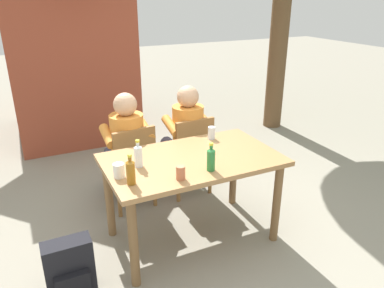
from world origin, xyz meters
TOP-DOWN VIEW (x-y plane):
  - ground_plane at (0.00, 0.00)m, footprint 24.00×24.00m
  - dining_table at (0.00, 0.00)m, footprint 1.42×0.85m
  - chair_far_right at (0.32, 0.73)m, footprint 0.46×0.46m
  - chair_far_left at (-0.31, 0.73)m, footprint 0.49×0.49m
  - person_in_white_shirt at (0.32, 0.84)m, footprint 0.47×0.61m
  - person_in_plaid_shirt at (-0.32, 0.84)m, footprint 0.47×0.61m
  - bottle_clear at (-0.44, 0.03)m, footprint 0.06×0.06m
  - bottle_amber at (-0.58, -0.22)m, footprint 0.06×0.06m
  - bottle_green at (0.03, -0.27)m, footprint 0.06×0.06m
  - cup_terracotta at (-0.24, -0.31)m, footprint 0.07×0.07m
  - cup_white at (-0.63, -0.08)m, footprint 0.08×0.08m
  - cup_glass at (0.34, 0.30)m, footprint 0.07×0.07m
  - backpack_by_near_side at (-1.07, -0.23)m, footprint 0.34×0.22m
  - brick_kiosk at (-0.44, 3.34)m, footprint 1.88×2.14m

SIDE VIEW (x-z plane):
  - ground_plane at x=0.00m, z-range 0.00..0.00m
  - backpack_by_near_side at x=-1.07m, z-range -0.01..0.43m
  - chair_far_right at x=0.32m, z-range 0.05..0.92m
  - chair_far_left at x=-0.31m, z-range 0.05..0.92m
  - person_in_white_shirt at x=0.32m, z-range 0.07..1.25m
  - person_in_plaid_shirt at x=-0.32m, z-range 0.07..1.25m
  - dining_table at x=0.00m, z-range 0.28..1.06m
  - cup_terracotta at x=-0.24m, z-range 0.78..0.88m
  - cup_white at x=-0.63m, z-range 0.78..0.88m
  - cup_glass at x=0.34m, z-range 0.78..0.89m
  - bottle_clear at x=-0.44m, z-range 0.76..0.98m
  - bottle_green at x=0.03m, z-range 0.76..0.98m
  - bottle_amber at x=-0.58m, z-range 0.76..0.99m
  - brick_kiosk at x=-0.44m, z-range 0.07..2.87m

